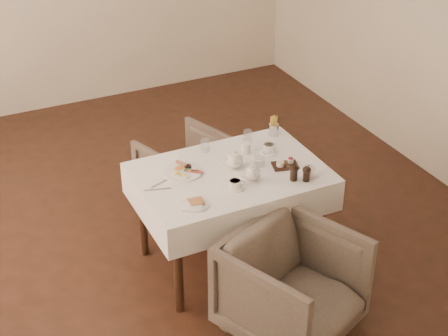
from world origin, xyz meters
TOP-DOWN VIEW (x-y plane):
  - table at (0.11, -0.64)m, footprint 1.28×0.88m
  - armchair_near at (0.14, -1.44)m, footprint 0.98×0.99m
  - armchair_far at (0.14, 0.22)m, footprint 0.81×0.82m
  - breakfast_plate at (-0.19, -0.51)m, footprint 0.27×0.27m
  - side_plate at (-0.28, -0.91)m, footprint 0.20×0.18m
  - teapot_centre at (0.16, -0.60)m, footprint 0.17×0.13m
  - teapot_front at (0.19, -0.80)m, footprint 0.15×0.12m
  - creamer at (0.32, -0.45)m, footprint 0.07×0.07m
  - teacup_near at (0.04, -0.84)m, footprint 0.12×0.12m
  - teacup_far at (0.47, -0.52)m, footprint 0.13×0.13m
  - glass_left at (0.07, -0.30)m, footprint 0.08×0.08m
  - glass_mid at (0.33, -0.65)m, footprint 0.08×0.08m
  - glass_right at (0.41, -0.31)m, footprint 0.09×0.09m
  - condiment_board at (0.48, -0.74)m, footprint 0.20×0.16m
  - pepper_mill_left at (0.44, -0.92)m, footprint 0.07×0.07m
  - pepper_mill_right at (0.51, -0.96)m, footprint 0.06×0.06m
  - silver_pot at (0.55, -0.93)m, footprint 0.12×0.11m
  - fries_cup at (0.63, -0.30)m, footprint 0.07×0.07m
  - cutlery_fork at (-0.36, -0.57)m, footprint 0.19×0.09m
  - cutlery_knife at (-0.42, -0.64)m, footprint 0.17×0.06m

SIDE VIEW (x-z plane):
  - armchair_far at x=0.14m, z-range 0.00..0.59m
  - armchair_near at x=0.14m, z-range 0.00..0.69m
  - table at x=0.11m, z-range 0.26..1.02m
  - cutlery_knife at x=-0.42m, z-range 0.76..0.76m
  - cutlery_fork at x=-0.36m, z-range 0.76..0.76m
  - side_plate at x=-0.28m, z-range 0.75..0.77m
  - breakfast_plate at x=-0.19m, z-range 0.75..0.78m
  - condiment_board at x=0.48m, z-range 0.75..0.79m
  - teacup_near at x=0.04m, z-range 0.75..0.81m
  - teacup_far at x=0.47m, z-range 0.75..0.81m
  - creamer at x=0.32m, z-range 0.76..0.83m
  - glass_left at x=0.07m, z-range 0.76..0.85m
  - glass_right at x=0.41m, z-range 0.76..0.85m
  - glass_mid at x=0.33m, z-range 0.76..0.86m
  - pepper_mill_right at x=0.51m, z-range 0.76..0.87m
  - silver_pot at x=0.55m, z-range 0.76..0.87m
  - teapot_front at x=0.19m, z-range 0.76..0.87m
  - pepper_mill_left at x=0.44m, z-range 0.76..0.88m
  - teapot_centre at x=0.16m, z-range 0.76..0.89m
  - fries_cup at x=0.63m, z-range 0.75..0.90m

